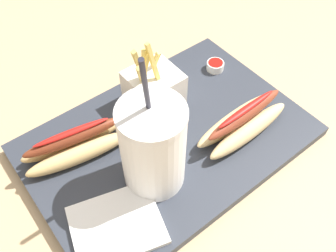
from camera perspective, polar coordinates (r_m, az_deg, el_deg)
The scene contains 8 objects.
ground_plane at distance 0.67m, azimuth 0.00°, elevation -3.23°, with size 2.40×2.40×0.02m, color tan.
food_tray at distance 0.65m, azimuth 0.00°, elevation -2.21°, with size 0.48×0.32×0.02m, color #2D333D.
soda_cup at distance 0.53m, azimuth -2.36°, elevation -3.30°, with size 0.10×0.10×0.26m.
fries_basket at distance 0.66m, azimuth -2.26°, elevation 5.84°, with size 0.09×0.08×0.15m.
hot_dog_1 at distance 0.64m, azimuth 11.64°, elevation 0.57°, with size 0.19×0.07×0.06m.
hot_dog_2 at distance 0.62m, azimuth -14.21°, elevation -2.85°, with size 0.19×0.09×0.06m.
ketchup_cup_1 at distance 0.76m, azimuth 7.38°, elevation 9.36°, with size 0.03×0.03×0.02m.
napkin_stack at distance 0.56m, azimuth -8.01°, elevation -15.06°, with size 0.13×0.11×0.01m, color white.
Camera 1 is at (0.24, 0.30, 0.53)m, focal length 39.09 mm.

